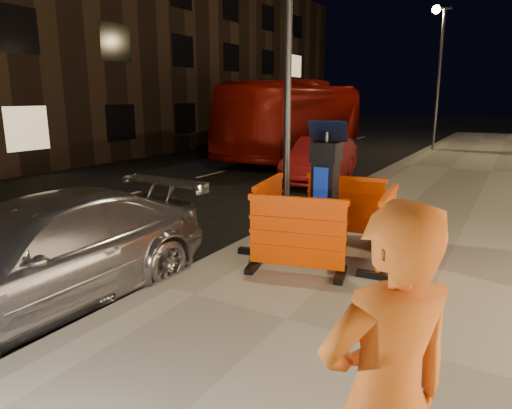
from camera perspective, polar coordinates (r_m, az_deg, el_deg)
The scene contains 14 objects.
ground_plane at distance 6.05m, azimuth -11.60°, elevation -11.21°, with size 120.00×120.00×0.00m, color black.
sidewalk at distance 4.78m, azimuth 17.90°, elevation -17.67°, with size 6.00×60.00×0.15m, color gray.
kerb at distance 6.02m, azimuth -11.63°, elevation -10.56°, with size 0.30×60.00×0.15m, color slate.
parking_kiosk at distance 6.87m, azimuth 8.57°, elevation 1.50°, with size 0.60×0.60×1.89m, color black.
barrier_front at distance 6.13m, azimuth 5.13°, elevation -3.89°, with size 1.36×0.56×1.06m, color #F14400.
barrier_back at distance 7.83m, azimuth 11.05°, elevation -0.28°, with size 1.36×0.56×1.06m, color #F14400.
barrier_kerbside at distance 7.36m, azimuth 1.58°, elevation -0.91°, with size 1.36×0.56×1.06m, color #F14400.
barrier_bldgside at distance 6.69m, azimuth 16.03°, elevation -2.88°, with size 1.36×0.56×1.06m, color #F14400.
car_silver at distance 6.24m, azimuth -24.90°, elevation -11.48°, with size 1.84×4.53×1.31m, color #A9A9AE.
car_red at distance 13.86m, azimuth 8.06°, elevation 2.84°, with size 1.39×3.99×1.31m, color #A4181B.
bus_doubledecker at distance 20.31m, azimuth 5.49°, elevation 6.21°, with size 2.63×11.23×3.13m, color #961008.
man at distance 2.36m, azimuth 15.87°, elevation -22.67°, with size 0.70×0.46×1.93m, color #BE571A.
street_lamp_mid at distance 7.90m, azimuth 4.04°, elevation 18.10°, with size 0.12×0.12×6.00m, color #3F3F44.
street_lamp_far at distance 22.35m, azimuth 21.85°, elevation 14.09°, with size 0.12×0.12×6.00m, color #3F3F44.
Camera 1 is at (3.74, -4.06, 2.48)m, focal length 32.00 mm.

